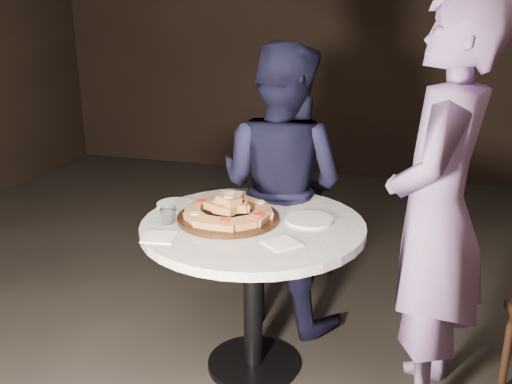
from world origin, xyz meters
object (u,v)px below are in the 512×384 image
serving_board (228,218)px  water_glass (168,216)px  focaccia_pile (229,209)px  chair_far (292,215)px  diner_teal (437,214)px  diner_navy (281,187)px  table (253,251)px

serving_board → water_glass: water_glass is taller
focaccia_pile → water_glass: size_ratio=5.49×
chair_far → diner_teal: bearing=154.3°
water_glass → diner_teal: bearing=5.7°
chair_far → diner_navy: (0.03, -0.44, 0.32)m
table → water_glass: (-0.37, -0.12, 0.18)m
table → diner_teal: diner_teal is taller
table → focaccia_pile: focaccia_pile is taller
focaccia_pile → chair_far: (0.08, 0.98, -0.38)m
chair_far → diner_teal: (0.82, -0.98, 0.44)m
serving_board → water_glass: bearing=-154.4°
chair_far → focaccia_pile: bearing=109.3°
table → water_glass: size_ratio=16.90×
serving_board → diner_navy: bearing=77.1°
serving_board → diner_teal: 0.92m
diner_navy → diner_teal: bearing=162.9°
focaccia_pile → water_glass: focaccia_pile is taller
table → water_glass: 0.43m
serving_board → chair_far: serving_board is taller
focaccia_pile → diner_teal: 0.91m
diner_navy → focaccia_pile: bearing=94.5°
diner_navy → diner_teal: (0.79, -0.54, 0.12)m
water_glass → chair_far: 1.20m
table → chair_far: bearing=91.8°
focaccia_pile → diner_teal: (0.91, -0.00, 0.07)m
table → focaccia_pile: size_ratio=3.08×
focaccia_pile → diner_navy: size_ratio=0.28×
table → serving_board: (-0.12, -0.00, 0.15)m
table → focaccia_pile: (-0.11, -0.00, 0.20)m
table → water_glass: bearing=-162.0°
focaccia_pile → table: bearing=0.3°
table → focaccia_pile: 0.23m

